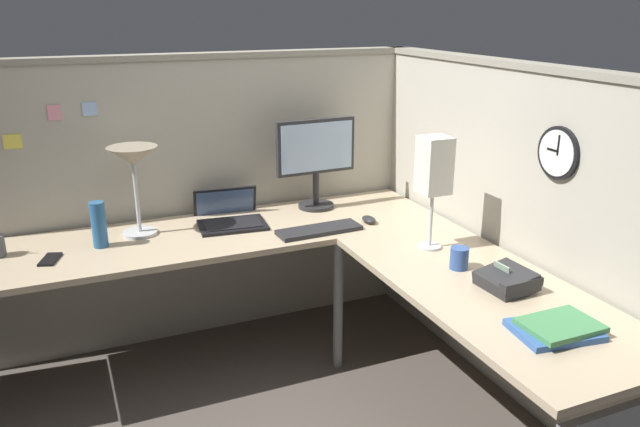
# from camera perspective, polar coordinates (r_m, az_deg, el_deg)

# --- Properties ---
(ground_plane) EXTENTS (6.80, 6.80, 0.00)m
(ground_plane) POSITION_cam_1_polar(r_m,az_deg,el_deg) (3.24, 0.17, -15.66)
(ground_plane) COLOR #4C443D
(cubicle_wall_back) EXTENTS (2.57, 0.12, 1.58)m
(cubicle_wall_back) POSITION_cam_1_polar(r_m,az_deg,el_deg) (3.55, -10.87, 1.39)
(cubicle_wall_back) COLOR #A8A393
(cubicle_wall_back) RESTS_ON ground
(cubicle_wall_right) EXTENTS (0.12, 2.37, 1.58)m
(cubicle_wall_right) POSITION_cam_1_polar(r_m,az_deg,el_deg) (3.10, 17.15, -1.67)
(cubicle_wall_right) COLOR #A8A393
(cubicle_wall_right) RESTS_ON ground
(desk) EXTENTS (2.35, 2.15, 0.73)m
(desk) POSITION_cam_1_polar(r_m,az_deg,el_deg) (2.84, -2.15, -6.21)
(desk) COLOR tan
(desk) RESTS_ON ground
(monitor) EXTENTS (0.46, 0.20, 0.50)m
(monitor) POSITION_cam_1_polar(r_m,az_deg,el_deg) (3.45, -0.36, 5.20)
(monitor) COLOR #232326
(monitor) RESTS_ON desk
(laptop) EXTENTS (0.38, 0.41, 0.22)m
(laptop) POSITION_cam_1_polar(r_m,az_deg,el_deg) (3.34, -8.27, -0.26)
(laptop) COLOR black
(laptop) RESTS_ON desk
(keyboard) EXTENTS (0.44, 0.16, 0.02)m
(keyboard) POSITION_cam_1_polar(r_m,az_deg,el_deg) (3.15, -0.07, -1.51)
(keyboard) COLOR #232326
(keyboard) RESTS_ON desk
(computer_mouse) EXTENTS (0.06, 0.10, 0.03)m
(computer_mouse) POSITION_cam_1_polar(r_m,az_deg,el_deg) (3.29, 4.48, -0.55)
(computer_mouse) COLOR #232326
(computer_mouse) RESTS_ON desk
(desk_lamp_dome) EXTENTS (0.24, 0.24, 0.44)m
(desk_lamp_dome) POSITION_cam_1_polar(r_m,az_deg,el_deg) (3.14, -16.65, 4.41)
(desk_lamp_dome) COLOR #B7BABF
(desk_lamp_dome) RESTS_ON desk
(cell_phone) EXTENTS (0.11, 0.16, 0.01)m
(cell_phone) POSITION_cam_1_polar(r_m,az_deg,el_deg) (3.06, -23.39, -3.85)
(cell_phone) COLOR black
(cell_phone) RESTS_ON desk
(thermos_flask) EXTENTS (0.07, 0.07, 0.22)m
(thermos_flask) POSITION_cam_1_polar(r_m,az_deg,el_deg) (3.10, -19.51, -0.96)
(thermos_flask) COLOR #26598C
(thermos_flask) RESTS_ON desk
(office_phone) EXTENTS (0.20, 0.21, 0.11)m
(office_phone) POSITION_cam_1_polar(r_m,az_deg,el_deg) (2.63, 16.72, -5.91)
(office_phone) COLOR #232326
(office_phone) RESTS_ON desk
(book_stack) EXTENTS (0.31, 0.25, 0.04)m
(book_stack) POSITION_cam_1_polar(r_m,az_deg,el_deg) (2.36, 20.77, -9.75)
(book_stack) COLOR #335999
(book_stack) RESTS_ON desk
(desk_lamp_paper) EXTENTS (0.13, 0.13, 0.53)m
(desk_lamp_paper) POSITION_cam_1_polar(r_m,az_deg,el_deg) (2.88, 10.35, 4.05)
(desk_lamp_paper) COLOR #B7BABF
(desk_lamp_paper) RESTS_ON desk
(coffee_mug) EXTENTS (0.08, 0.08, 0.10)m
(coffee_mug) POSITION_cam_1_polar(r_m,az_deg,el_deg) (2.77, 12.58, -3.99)
(coffee_mug) COLOR #2D4C8C
(coffee_mug) RESTS_ON desk
(wall_clock) EXTENTS (0.04, 0.22, 0.22)m
(wall_clock) POSITION_cam_1_polar(r_m,az_deg,el_deg) (2.74, 20.96, 5.19)
(wall_clock) COLOR black
(pinned_note_leftmost) EXTENTS (0.08, 0.00, 0.07)m
(pinned_note_leftmost) POSITION_cam_1_polar(r_m,az_deg,el_deg) (3.34, -26.23, 5.90)
(pinned_note_leftmost) COLOR #EAD84C
(pinned_note_middle) EXTENTS (0.06, 0.00, 0.07)m
(pinned_note_middle) POSITION_cam_1_polar(r_m,az_deg,el_deg) (3.31, -23.06, 8.45)
(pinned_note_middle) COLOR pink
(pinned_note_rightmost) EXTENTS (0.07, 0.00, 0.07)m
(pinned_note_rightmost) POSITION_cam_1_polar(r_m,az_deg,el_deg) (3.31, -20.26, 8.94)
(pinned_note_rightmost) COLOR #99B7E5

